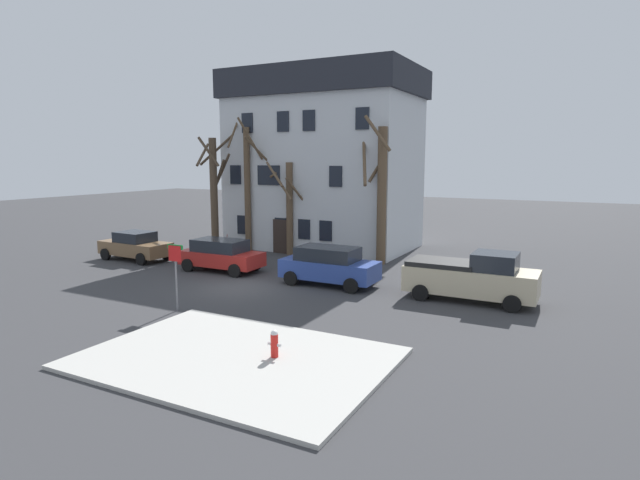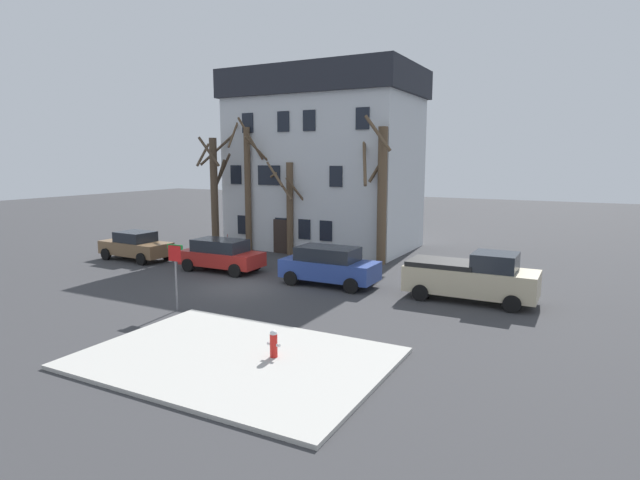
% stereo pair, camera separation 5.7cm
% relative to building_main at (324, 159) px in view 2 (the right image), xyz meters
% --- Properties ---
extents(ground_plane, '(120.00, 120.00, 0.00)m').
position_rel_building_main_xyz_m(ground_plane, '(1.79, -11.70, -5.77)').
color(ground_plane, '#38383A').
extents(sidewalk_slab, '(8.71, 6.11, 0.12)m').
position_rel_building_main_xyz_m(sidewalk_slab, '(6.85, -18.85, -5.71)').
color(sidewalk_slab, '#B7B5AD').
rests_on(sidewalk_slab, ground_plane).
extents(building_main, '(11.95, 7.44, 11.38)m').
position_rel_building_main_xyz_m(building_main, '(0.00, 0.00, 0.00)').
color(building_main, silver).
rests_on(building_main, ground_plane).
extents(tree_bare_near, '(2.47, 2.43, 7.37)m').
position_rel_building_main_xyz_m(tree_bare_near, '(-5.26, -4.80, -1.87)').
color(tree_bare_near, '#4C3D2D').
rests_on(tree_bare_near, ground_plane).
extents(tree_bare_mid, '(2.57, 2.56, 8.67)m').
position_rel_building_main_xyz_m(tree_bare_mid, '(-3.49, -3.70, -1.54)').
color(tree_bare_mid, brown).
rests_on(tree_bare_mid, ground_plane).
extents(tree_bare_far, '(2.37, 2.72, 5.84)m').
position_rel_building_main_xyz_m(tree_bare_far, '(-0.52, -3.66, -2.70)').
color(tree_bare_far, brown).
rests_on(tree_bare_far, ground_plane).
extents(tree_bare_end, '(2.17, 2.24, 8.10)m').
position_rel_building_main_xyz_m(tree_bare_end, '(5.46, -3.82, -1.78)').
color(tree_bare_end, brown).
rests_on(tree_bare_end, ground_plane).
extents(car_brown_sedan, '(4.44, 2.19, 1.65)m').
position_rel_building_main_xyz_m(car_brown_sedan, '(-7.48, -9.28, -4.95)').
color(car_brown_sedan, brown).
rests_on(car_brown_sedan, ground_plane).
extents(car_red_wagon, '(4.41, 2.10, 1.66)m').
position_rel_building_main_xyz_m(car_red_wagon, '(-1.18, -9.38, -4.90)').
color(car_red_wagon, '#AD231E').
rests_on(car_red_wagon, ground_plane).
extents(car_blue_wagon, '(4.49, 2.07, 1.78)m').
position_rel_building_main_xyz_m(car_blue_wagon, '(5.15, -9.46, -4.85)').
color(car_blue_wagon, '#2D4799').
rests_on(car_blue_wagon, ground_plane).
extents(pickup_truck_beige, '(5.27, 2.17, 2.08)m').
position_rel_building_main_xyz_m(pickup_truck_beige, '(11.55, -9.16, -4.77)').
color(pickup_truck_beige, '#C6B793').
rests_on(pickup_truck_beige, ground_plane).
extents(fire_hydrant, '(0.42, 0.22, 0.81)m').
position_rel_building_main_xyz_m(fire_hydrant, '(7.89, -18.37, -5.24)').
color(fire_hydrant, red).
rests_on(fire_hydrant, sidewalk_slab).
extents(street_sign_pole, '(0.76, 0.07, 2.58)m').
position_rel_building_main_xyz_m(street_sign_pole, '(1.85, -15.89, -3.96)').
color(street_sign_pole, slate).
rests_on(street_sign_pole, ground_plane).
extents(bicycle_leaning, '(1.74, 0.31, 1.03)m').
position_rel_building_main_xyz_m(bicycle_leaning, '(-4.63, -4.18, -5.41)').
color(bicycle_leaning, black).
rests_on(bicycle_leaning, ground_plane).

